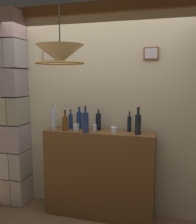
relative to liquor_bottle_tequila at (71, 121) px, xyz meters
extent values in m
cube|color=beige|center=(0.40, 0.19, 0.14)|extent=(3.35, 0.08, 2.75)
cube|color=brown|center=(0.40, 0.13, 1.44)|extent=(3.35, 0.10, 0.14)
cube|color=brown|center=(-0.33, 0.14, 0.86)|extent=(0.23, 0.03, 0.16)
cube|color=beige|center=(-0.33, 0.13, 0.86)|extent=(0.20, 0.01, 0.13)
cube|color=brown|center=(1.01, 0.14, 0.86)|extent=(0.18, 0.03, 0.15)
cube|color=#BDB7BC|center=(1.01, 0.13, 0.86)|extent=(0.15, 0.01, 0.12)
cube|color=#AF9D91|center=(-0.94, 0.02, -1.05)|extent=(0.16, 0.39, 0.37)
cube|color=#B7AB9A|center=(-0.76, 0.02, -1.05)|extent=(0.17, 0.39, 0.37)
cube|color=beige|center=(-0.94, 0.02, -0.66)|extent=(0.15, 0.39, 0.37)
cube|color=#A9A39A|center=(-0.76, 0.02, -0.66)|extent=(0.17, 0.39, 0.37)
cube|color=#A6979F|center=(-0.85, 0.02, -0.27)|extent=(0.34, 0.39, 0.37)
cube|color=tan|center=(-0.94, 0.02, 0.11)|extent=(0.17, 0.39, 0.37)
cube|color=gray|center=(-0.76, 0.02, 0.11)|extent=(0.16, 0.39, 0.37)
cube|color=gray|center=(-0.85, 0.02, 0.50)|extent=(0.31, 0.39, 0.37)
cube|color=gray|center=(-0.94, 0.02, 0.88)|extent=(0.16, 0.39, 0.37)
cube|color=gray|center=(-0.76, 0.02, 0.88)|extent=(0.17, 0.39, 0.37)
cube|color=#AC8B8B|center=(-0.85, 0.02, 1.27)|extent=(0.32, 0.39, 0.37)
cube|color=brown|center=(0.40, -0.05, -0.67)|extent=(1.41, 0.33, 1.14)
cylinder|color=navy|center=(0.00, 0.00, -0.01)|extent=(0.05, 0.05, 0.19)
cylinder|color=navy|center=(0.00, 0.00, 0.11)|extent=(0.02, 0.02, 0.06)
cylinder|color=maroon|center=(0.00, 0.00, 0.15)|extent=(0.03, 0.03, 0.01)
cylinder|color=black|center=(0.90, -0.10, 0.01)|extent=(0.07, 0.07, 0.23)
cylinder|color=black|center=(0.90, -0.10, 0.17)|extent=(0.03, 0.03, 0.08)
cylinder|color=maroon|center=(0.90, -0.10, 0.22)|extent=(0.04, 0.04, 0.01)
cylinder|color=navy|center=(0.11, 0.04, 0.01)|extent=(0.07, 0.07, 0.22)
cylinder|color=navy|center=(0.11, 0.04, 0.14)|extent=(0.03, 0.03, 0.06)
cylinder|color=black|center=(0.11, 0.04, 0.18)|extent=(0.03, 0.03, 0.01)
cylinder|color=silver|center=(-0.20, -0.09, 0.02)|extent=(0.08, 0.08, 0.25)
cylinder|color=silver|center=(-0.20, -0.09, 0.18)|extent=(0.03, 0.03, 0.06)
cylinder|color=#B7932D|center=(-0.20, -0.09, 0.22)|extent=(0.04, 0.04, 0.01)
cylinder|color=navy|center=(0.26, -0.16, 0.02)|extent=(0.08, 0.08, 0.24)
cylinder|color=navy|center=(0.26, -0.16, 0.18)|extent=(0.03, 0.03, 0.07)
cylinder|color=maroon|center=(0.26, -0.16, 0.22)|extent=(0.03, 0.03, 0.01)
cylinder|color=brown|center=(-0.03, -0.12, -0.02)|extent=(0.08, 0.08, 0.17)
cylinder|color=brown|center=(-0.03, -0.12, 0.11)|extent=(0.03, 0.03, 0.07)
cylinder|color=black|center=(-0.03, -0.12, 0.15)|extent=(0.03, 0.03, 0.01)
cylinder|color=black|center=(0.77, 0.02, -0.01)|extent=(0.05, 0.05, 0.19)
cylinder|color=black|center=(0.77, 0.02, 0.12)|extent=(0.02, 0.02, 0.06)
cylinder|color=#B7932D|center=(0.77, 0.02, 0.16)|extent=(0.02, 0.02, 0.01)
cylinder|color=black|center=(0.38, 0.02, 0.00)|extent=(0.07, 0.07, 0.21)
cylinder|color=black|center=(0.38, 0.02, 0.13)|extent=(0.02, 0.02, 0.04)
cylinder|color=maroon|center=(0.38, 0.02, 0.16)|extent=(0.03, 0.03, 0.01)
cylinder|color=silver|center=(0.60, -0.09, -0.07)|extent=(0.08, 0.08, 0.07)
cylinder|color=silver|center=(0.35, -0.07, -0.06)|extent=(0.06, 0.06, 0.08)
cylinder|color=silver|center=(0.11, -0.09, -0.06)|extent=(0.07, 0.07, 0.08)
cone|color=beige|center=(0.27, -0.89, 0.78)|extent=(0.44, 0.44, 0.17)
cylinder|color=black|center=(0.27, -0.89, 1.04)|extent=(0.01, 0.01, 0.36)
torus|color=#AD8433|center=(0.27, -0.89, 0.70)|extent=(0.45, 0.45, 0.02)
camera|label=1|loc=(1.24, -3.05, 0.58)|focal=40.50mm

